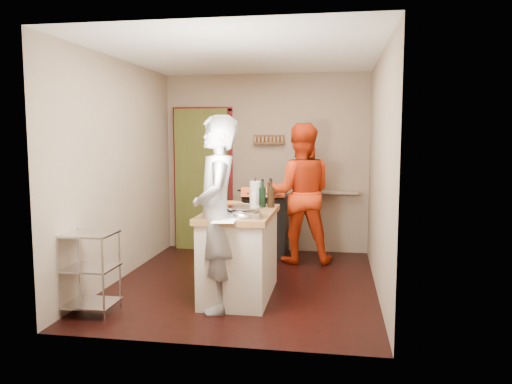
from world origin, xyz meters
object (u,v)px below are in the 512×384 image
wire_shelving (90,269)px  person_stripe (216,214)px  stove (266,224)px  island (240,251)px  person_red (300,193)px

wire_shelving → person_stripe: size_ratio=0.42×
stove → island: 1.87m
island → person_stripe: bearing=-108.7°
island → person_stripe: person_stripe is taller
stove → wire_shelving: size_ratio=1.26×
person_red → wire_shelving: bearing=45.3°
wire_shelving → island: 1.52m
stove → person_red: (0.51, -0.30, 0.49)m
person_stripe → person_red: (0.67, 2.00, -0.02)m
island → person_red: person_red is taller
stove → person_red: size_ratio=0.54×
wire_shelving → island: size_ratio=0.58×
wire_shelving → stove: bearing=63.1°
wire_shelving → person_red: 3.00m
wire_shelving → person_stripe: person_stripe is taller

